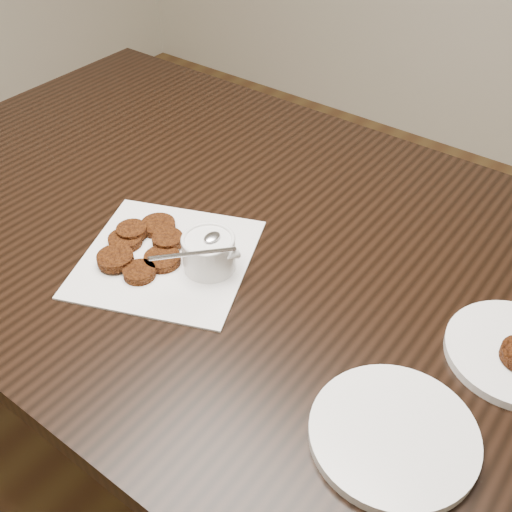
{
  "coord_description": "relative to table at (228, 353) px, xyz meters",
  "views": [
    {
      "loc": [
        0.6,
        -0.53,
        1.45
      ],
      "look_at": [
        0.14,
        0.08,
        0.8
      ],
      "focal_mm": 42.98,
      "sensor_mm": 36.0,
      "label": 1
    }
  ],
  "objects": [
    {
      "name": "sauce_ramekin",
      "position": [
        0.07,
        -0.11,
        0.44
      ],
      "size": [
        0.16,
        0.16,
        0.13
      ],
      "primitive_type": null,
      "rotation": [
        0.0,
        0.0,
        0.39
      ],
      "color": "white",
      "rests_on": "napkin"
    },
    {
      "name": "patty_cluster",
      "position": [
        -0.04,
        -0.15,
        0.39
      ],
      "size": [
        0.24,
        0.24,
        0.02
      ],
      "primitive_type": null,
      "rotation": [
        0.0,
        0.0,
        -0.21
      ],
      "color": "#672F0D",
      "rests_on": "napkin"
    },
    {
      "name": "table",
      "position": [
        0.0,
        0.0,
        0.0
      ],
      "size": [
        1.52,
        0.98,
        0.75
      ],
      "primitive_type": "cube",
      "color": "black",
      "rests_on": "floor"
    },
    {
      "name": "floor",
      "position": [
        0.0,
        -0.17,
        -0.38
      ],
      "size": [
        4.0,
        4.0,
        0.0
      ],
      "primitive_type": "plane",
      "color": "brown",
      "rests_on": "ground"
    },
    {
      "name": "plate_empty",
      "position": [
        0.47,
        -0.23,
        0.38
      ],
      "size": [
        0.26,
        0.26,
        0.02
      ],
      "primitive_type": "cylinder",
      "rotation": [
        0.0,
        0.0,
        -0.18
      ],
      "color": "white",
      "rests_on": "table"
    },
    {
      "name": "napkin",
      "position": [
        -0.01,
        -0.14,
        0.38
      ],
      "size": [
        0.37,
        0.37,
        0.0
      ],
      "primitive_type": "cube",
      "rotation": [
        0.0,
        0.0,
        0.39
      ],
      "color": "white",
      "rests_on": "table"
    }
  ]
}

